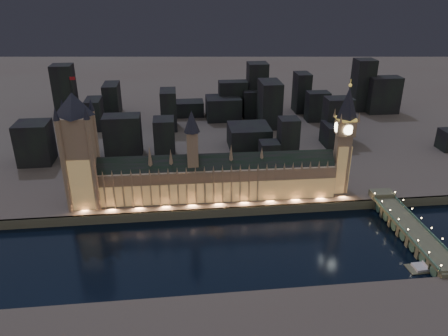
{
  "coord_description": "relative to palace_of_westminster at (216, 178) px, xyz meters",
  "views": [
    {
      "loc": [
        -31.26,
        -271.31,
        186.02
      ],
      "look_at": [
        5.0,
        55.0,
        38.0
      ],
      "focal_mm": 35.0,
      "sensor_mm": 36.0,
      "label": 1
    }
  ],
  "objects": [
    {
      "name": "palace_of_westminster",
      "position": [
        0.0,
        0.0,
        0.0
      ],
      "size": [
        202.0,
        23.6,
        78.0
      ],
      "color": "#907D5C",
      "rests_on": "north_bank"
    },
    {
      "name": "embankment_wall",
      "position": [
        1.19,
        -20.74,
        -22.37
      ],
      "size": [
        2000.0,
        2.5,
        8.0
      ],
      "primitive_type": "cube",
      "color": "#545342",
      "rests_on": "ground"
    },
    {
      "name": "river_boat",
      "position": [
        146.61,
        -104.8,
        -24.81
      ],
      "size": [
        50.17,
        13.19,
        4.5
      ],
      "color": "#545342",
      "rests_on": "ground"
    },
    {
      "name": "westminster_bridge",
      "position": [
        142.04,
        -65.19,
        -20.39
      ],
      "size": [
        19.07,
        113.0,
        15.9
      ],
      "color": "#545342",
      "rests_on": "ground"
    },
    {
      "name": "city_backdrop",
      "position": [
        40.76,
        184.1,
        4.03
      ],
      "size": [
        468.39,
        215.63,
        71.46
      ],
      "color": "black",
      "rests_on": "north_bank"
    },
    {
      "name": "elizabeth_tower",
      "position": [
        109.19,
        0.18,
        37.02
      ],
      "size": [
        18.0,
        18.0,
        99.73
      ],
      "color": "#907D5C",
      "rests_on": "north_bank"
    },
    {
      "name": "north_bank",
      "position": [
        1.19,
        458.26,
        -22.37
      ],
      "size": [
        2000.0,
        960.0,
        8.0
      ],
      "primitive_type": "cube",
      "color": "#52443E",
      "rests_on": "ground"
    },
    {
      "name": "victoria_tower",
      "position": [
        -108.81,
        0.17,
        34.45
      ],
      "size": [
        31.68,
        31.68,
        107.09
      ],
      "color": "#907D5C",
      "rests_on": "north_bank"
    },
    {
      "name": "ground_plane",
      "position": [
        1.19,
        -61.74,
        -26.37
      ],
      "size": [
        2000.0,
        2000.0,
        0.0
      ],
      "primitive_type": "plane",
      "color": "black",
      "rests_on": "ground"
    }
  ]
}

